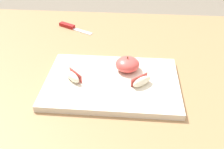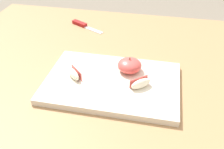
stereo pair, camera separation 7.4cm
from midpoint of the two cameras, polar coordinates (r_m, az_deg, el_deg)
The scene contains 6 objects.
dining_table at distance 0.89m, azimuth 6.27°, elevation -4.03°, with size 1.33×0.90×0.74m.
cutting_board at distance 0.76m, azimuth 2.80°, elevation -1.90°, with size 0.39×0.26×0.02m.
apple_half_skin_up at distance 0.78m, azimuth 6.28°, elevation 1.96°, with size 0.07×0.07×0.05m.
apple_wedge_back at distance 0.76m, azimuth -5.70°, elevation 0.08°, with size 0.06×0.06×0.03m.
apple_wedge_right at distance 0.72m, azimuth 9.24°, elevation -2.07°, with size 0.06×0.06×0.03m.
paring_knife at distance 1.11m, azimuth -4.73°, elevation 10.86°, with size 0.15×0.09×0.01m.
Camera 2 is at (0.08, -0.68, 1.22)m, focal length 41.55 mm.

